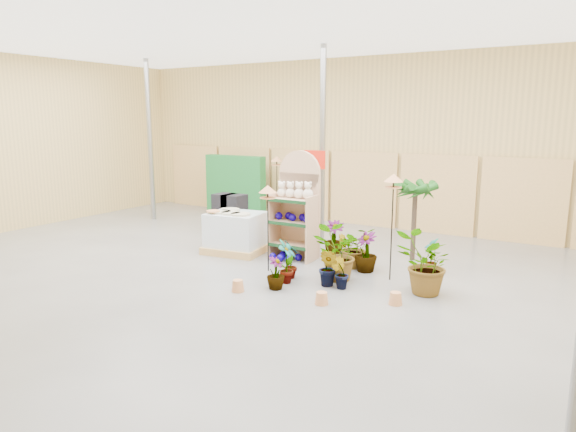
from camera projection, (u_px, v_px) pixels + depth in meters
name	position (u px, v px, depth m)	size (l,w,h in m)	color
room	(258.00, 155.00, 9.52)	(15.20, 12.10, 4.70)	slate
display_shelf	(297.00, 209.00, 10.70)	(0.95, 0.61, 2.24)	tan
teddy_bears	(296.00, 191.00, 10.52)	(0.83, 0.22, 0.35)	#F0E1CD
gazing_balls_shelf	(294.00, 217.00, 10.61)	(0.82, 0.28, 0.16)	#0D0186
gazing_balls_floor	(286.00, 257.00, 10.60)	(0.63, 0.39, 0.15)	#0D0186
pallet_stack	(236.00, 233.00, 11.18)	(1.37, 1.20, 0.92)	tan
charcoal_planters	(230.00, 214.00, 13.04)	(0.80, 0.50, 1.00)	black
trellis_stock	(235.00, 186.00, 15.31)	(2.00, 0.30, 1.80)	#1A6C2D
offer_sign	(315.00, 179.00, 11.32)	(0.50, 0.08, 2.20)	gray
bird_table_front	(268.00, 192.00, 9.60)	(0.34, 0.34, 1.66)	black
bird_table_right	(394.00, 182.00, 9.01)	(0.34, 0.34, 1.94)	black
bird_table_back	(277.00, 161.00, 14.06)	(0.34, 0.34, 1.87)	black
palm	(415.00, 189.00, 10.37)	(0.70, 0.70, 1.75)	#3D3024
potted_plant_0	(291.00, 259.00, 9.36)	(0.39, 0.26, 0.74)	#164D13
potted_plant_1	(329.00, 268.00, 8.91)	(0.37, 0.30, 0.68)	#164D13
potted_plant_2	(336.00, 254.00, 9.23)	(0.88, 0.76, 0.98)	#164D13
potted_plant_3	(366.00, 252.00, 9.78)	(0.43, 0.43, 0.78)	#164D13
potted_plant_4	(431.00, 255.00, 9.73)	(0.36, 0.24, 0.68)	#164D13
potted_plant_5	(346.00, 250.00, 10.21)	(0.35, 0.28, 0.64)	#164D13
potted_plant_6	(355.00, 247.00, 10.06)	(0.74, 0.64, 0.82)	#164D13
potted_plant_7	(276.00, 273.00, 8.79)	(0.32, 0.32, 0.56)	#164D13
potted_plant_8	(286.00, 262.00, 9.07)	(0.42, 0.28, 0.80)	#164D13
potted_plant_9	(340.00, 273.00, 8.82)	(0.30, 0.24, 0.55)	#164D13
potted_plant_10	(425.00, 264.00, 8.46)	(0.94, 0.82, 1.05)	#164D13
potted_plant_11	(334.00, 238.00, 10.89)	(0.42, 0.42, 0.76)	#164D13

